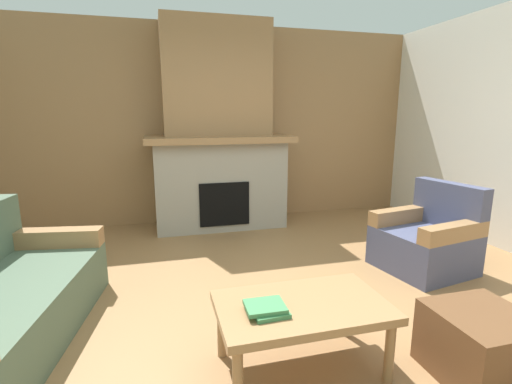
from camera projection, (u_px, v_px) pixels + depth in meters
name	position (u px, v px, depth m)	size (l,w,h in m)	color
ground	(280.00, 325.00, 2.71)	(9.00, 9.00, 0.00)	olive
wall_back_wood_panel	(214.00, 126.00, 5.26)	(6.00, 0.12, 2.70)	#997047
fireplace	(218.00, 141.00, 4.95)	(1.90, 0.82, 2.70)	gray
armchair	(427.00, 240.00, 3.65)	(0.88, 0.88, 0.85)	#474C6B
coffee_table	(302.00, 312.00, 2.18)	(1.00, 0.60, 0.43)	#997047
ottoman	(481.00, 345.00, 2.15)	(0.52, 0.52, 0.40)	brown
book_stack_near_edge	(267.00, 309.00, 2.05)	(0.23, 0.20, 0.05)	#3D7F4C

